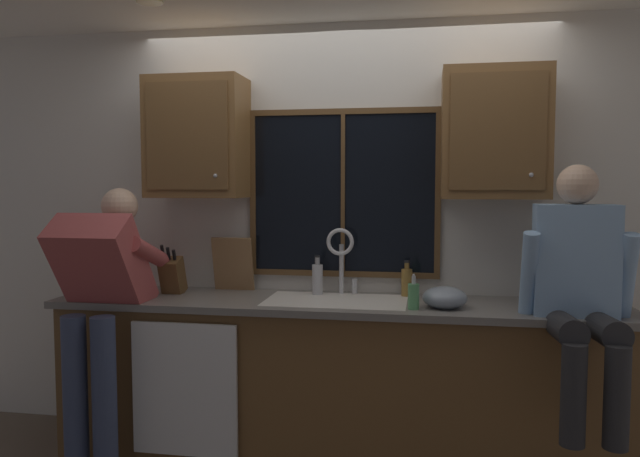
# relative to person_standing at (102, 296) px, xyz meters

# --- Properties ---
(back_wall) EXTENTS (5.57, 0.12, 2.55)m
(back_wall) POSITION_rel_person_standing_xyz_m (1.26, 0.67, 0.31)
(back_wall) COLOR silver
(back_wall) RESTS_ON floor
(ceiling_downlight_left) EXTENTS (0.14, 0.14, 0.01)m
(ceiling_downlight_left) POSITION_rel_person_standing_xyz_m (0.31, 0.01, 1.58)
(ceiling_downlight_left) COLOR #FFEAB2
(window_glass) EXTENTS (1.10, 0.02, 0.95)m
(window_glass) POSITION_rel_person_standing_xyz_m (1.27, 0.61, 0.56)
(window_glass) COLOR black
(window_frame_top) EXTENTS (1.17, 0.02, 0.04)m
(window_frame_top) POSITION_rel_person_standing_xyz_m (1.27, 0.60, 1.06)
(window_frame_top) COLOR brown
(window_frame_bottom) EXTENTS (1.17, 0.02, 0.04)m
(window_frame_bottom) POSITION_rel_person_standing_xyz_m (1.27, 0.60, 0.07)
(window_frame_bottom) COLOR brown
(window_frame_left) EXTENTS (0.03, 0.02, 0.95)m
(window_frame_left) POSITION_rel_person_standing_xyz_m (0.70, 0.60, 0.56)
(window_frame_left) COLOR brown
(window_frame_right) EXTENTS (0.03, 0.02, 0.95)m
(window_frame_right) POSITION_rel_person_standing_xyz_m (1.84, 0.60, 0.56)
(window_frame_right) COLOR brown
(window_mullion_center) EXTENTS (0.02, 0.02, 0.95)m
(window_mullion_center) POSITION_rel_person_standing_xyz_m (1.27, 0.59, 0.56)
(window_mullion_center) COLOR brown
(lower_cabinet_run) EXTENTS (3.17, 0.58, 0.88)m
(lower_cabinet_run) POSITION_rel_person_standing_xyz_m (1.26, 0.32, -0.52)
(lower_cabinet_run) COLOR brown
(lower_cabinet_run) RESTS_ON floor
(countertop) EXTENTS (3.23, 0.62, 0.04)m
(countertop) POSITION_rel_person_standing_xyz_m (1.26, 0.30, -0.06)
(countertop) COLOR slate
(countertop) RESTS_ON lower_cabinet_run
(dishwasher_front) EXTENTS (0.60, 0.02, 0.74)m
(dishwasher_front) POSITION_rel_person_standing_xyz_m (0.47, 0.01, -0.50)
(dishwasher_front) COLOR white
(upper_cabinet_left) EXTENTS (0.58, 0.36, 0.72)m
(upper_cabinet_left) POSITION_rel_person_standing_xyz_m (0.40, 0.44, 0.90)
(upper_cabinet_left) COLOR brown
(upper_cabinet_right) EXTENTS (0.58, 0.36, 0.72)m
(upper_cabinet_right) POSITION_rel_person_standing_xyz_m (2.14, 0.44, 0.90)
(upper_cabinet_right) COLOR brown
(sink) EXTENTS (0.80, 0.46, 0.21)m
(sink) POSITION_rel_person_standing_xyz_m (1.27, 0.31, -0.14)
(sink) COLOR white
(sink) RESTS_ON lower_cabinet_run
(faucet) EXTENTS (0.18, 0.09, 0.40)m
(faucet) POSITION_rel_person_standing_xyz_m (1.28, 0.49, 0.21)
(faucet) COLOR silver
(faucet) RESTS_ON countertop
(person_standing) EXTENTS (0.53, 0.69, 1.56)m
(person_standing) POSITION_rel_person_standing_xyz_m (0.00, 0.00, 0.00)
(person_standing) COLOR #384260
(person_standing) RESTS_ON floor
(person_sitting_on_counter) EXTENTS (0.54, 0.60, 1.26)m
(person_sitting_on_counter) POSITION_rel_person_standing_xyz_m (2.51, 0.04, 0.14)
(person_sitting_on_counter) COLOR #262628
(person_sitting_on_counter) RESTS_ON countertop
(knife_block) EXTENTS (0.12, 0.18, 0.32)m
(knife_block) POSITION_rel_person_standing_xyz_m (0.26, 0.36, 0.07)
(knife_block) COLOR brown
(knife_block) RESTS_ON countertop
(cutting_board) EXTENTS (0.25, 0.09, 0.34)m
(cutting_board) POSITION_rel_person_standing_xyz_m (0.59, 0.53, 0.13)
(cutting_board) COLOR #997047
(cutting_board) RESTS_ON countertop
(mixing_bowl) EXTENTS (0.24, 0.24, 0.12)m
(mixing_bowl) POSITION_rel_person_standing_xyz_m (1.87, 0.22, 0.01)
(mixing_bowl) COLOR #8C99A8
(mixing_bowl) RESTS_ON countertop
(soap_dispenser) EXTENTS (0.06, 0.07, 0.19)m
(soap_dispenser) POSITION_rel_person_standing_xyz_m (1.71, 0.14, 0.03)
(soap_dispenser) COLOR #59A566
(soap_dispenser) RESTS_ON countertop
(bottle_green_glass) EXTENTS (0.06, 0.06, 0.21)m
(bottle_green_glass) POSITION_rel_person_standing_xyz_m (1.66, 0.52, 0.05)
(bottle_green_glass) COLOR olive
(bottle_green_glass) RESTS_ON countertop
(bottle_tall_clear) EXTENTS (0.06, 0.06, 0.24)m
(bottle_tall_clear) POSITION_rel_person_standing_xyz_m (1.13, 0.48, 0.06)
(bottle_tall_clear) COLOR #B7B7BC
(bottle_tall_clear) RESTS_ON countertop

